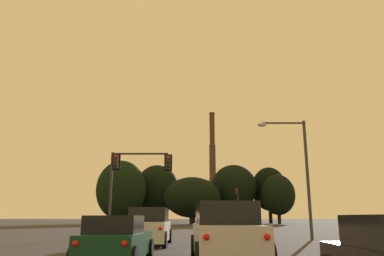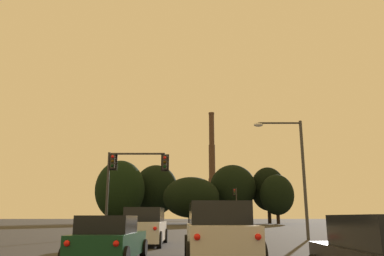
% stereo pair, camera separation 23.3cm
% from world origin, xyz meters
% --- Properties ---
extents(suv_left_lane_front, '(2.12, 4.91, 1.86)m').
position_xyz_m(suv_left_lane_front, '(-2.95, 17.07, 0.90)').
color(suv_left_lane_front, silver).
rests_on(suv_left_lane_front, ground_plane).
extents(suv_center_lane_second, '(2.24, 4.96, 1.86)m').
position_xyz_m(suv_center_lane_second, '(0.31, 9.67, 0.90)').
color(suv_center_lane_second, silver).
rests_on(suv_center_lane_second, ground_plane).
extents(hatchback_left_lane_second, '(2.05, 4.16, 1.44)m').
position_xyz_m(hatchback_left_lane_second, '(-3.20, 9.89, 0.66)').
color(hatchback_left_lane_second, '#0F3823').
rests_on(hatchback_left_lane_second, ground_plane).
extents(traffic_light_far_right, '(0.78, 0.50, 6.21)m').
position_xyz_m(traffic_light_far_right, '(6.84, 61.36, 4.07)').
color(traffic_light_far_right, '#2D2D30').
rests_on(traffic_light_far_right, ground_plane).
extents(traffic_light_overhead_left, '(4.57, 0.50, 6.00)m').
position_xyz_m(traffic_light_overhead_left, '(-5.15, 24.33, 4.55)').
color(traffic_light_overhead_left, '#2D2D30').
rests_on(traffic_light_overhead_left, ground_plane).
extents(street_lamp, '(3.25, 0.36, 7.69)m').
position_xyz_m(street_lamp, '(6.22, 21.66, 4.79)').
color(street_lamp, '#38383A').
rests_on(street_lamp, ground_plane).
extents(smokestack, '(5.17, 5.17, 47.15)m').
position_xyz_m(smokestack, '(8.23, 159.53, 18.51)').
color(smokestack, '#3C2B22').
rests_on(smokestack, ground_plane).
extents(treeline_far_left, '(10.43, 9.39, 13.23)m').
position_xyz_m(treeline_far_left, '(-15.80, 77.31, 7.01)').
color(treeline_far_left, black).
rests_on(treeline_far_left, ground_plane).
extents(treeline_center_right, '(11.48, 10.33, 9.41)m').
position_xyz_m(treeline_center_right, '(-0.70, 74.54, 5.31)').
color(treeline_center_right, black).
rests_on(treeline_center_right, ground_plane).
extents(treeline_left_mid, '(7.10, 6.39, 10.20)m').
position_xyz_m(treeline_left_mid, '(17.36, 76.97, 5.98)').
color(treeline_left_mid, black).
rests_on(treeline_left_mid, ground_plane).
extents(treeline_right_mid, '(10.01, 9.01, 13.14)m').
position_xyz_m(treeline_right_mid, '(-8.82, 83.86, 7.52)').
color(treeline_right_mid, black).
rests_on(treeline_right_mid, ground_plane).
extents(treeline_center_left, '(7.78, 7.00, 12.37)m').
position_xyz_m(treeline_center_left, '(16.56, 81.84, 7.52)').
color(treeline_center_left, black).
rests_on(treeline_center_left, ground_plane).
extents(treeline_far_right, '(10.02, 9.02, 12.65)m').
position_xyz_m(treeline_far_right, '(8.43, 79.93, 7.67)').
color(treeline_far_right, black).
rests_on(treeline_far_right, ground_plane).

